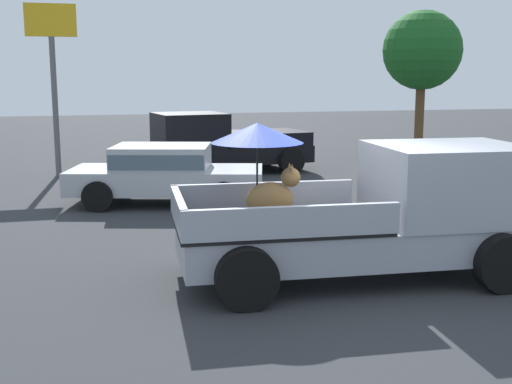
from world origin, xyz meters
name	(u,v)px	position (x,y,z in m)	size (l,w,h in m)	color
ground_plane	(354,277)	(0.00, 0.00, 0.00)	(80.00, 80.00, 0.00)	#2D3033
pickup_truck_main	(383,210)	(0.42, -0.01, 0.97)	(5.17, 2.53, 2.22)	black
pickup_truck_red	(222,144)	(0.25, 10.36, 0.87)	(5.01, 2.69, 1.80)	black
parked_sedan_near	(165,171)	(-1.96, 6.15, 0.74)	(4.62, 2.85, 1.33)	black
motel_sign	(52,55)	(-4.44, 11.14, 3.42)	(1.40, 0.16, 4.83)	#59595B
tree_by_lot	(422,51)	(7.78, 12.40, 3.68)	(2.73, 2.73, 5.08)	brown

